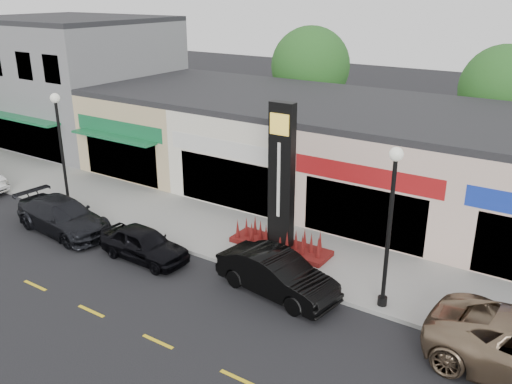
{
  "coord_description": "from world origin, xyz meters",
  "views": [
    {
      "loc": [
        13.1,
        -12.83,
        10.08
      ],
      "look_at": [
        1.95,
        4.0,
        2.45
      ],
      "focal_mm": 38.0,
      "sensor_mm": 36.0,
      "label": 1
    }
  ],
  "objects_px": {
    "car_black_sedan": "(144,244)",
    "pylon_sign": "(281,200)",
    "car_black_conv": "(277,274)",
    "lamp_west_near": "(60,139)",
    "lamp_east_near": "(391,213)",
    "car_dark_sedan": "(63,216)"
  },
  "relations": [
    {
      "from": "car_black_sedan",
      "to": "pylon_sign",
      "type": "bearing_deg",
      "value": -48.98
    },
    {
      "from": "car_black_sedan",
      "to": "car_black_conv",
      "type": "relative_size",
      "value": 0.85
    },
    {
      "from": "lamp_west_near",
      "to": "pylon_sign",
      "type": "bearing_deg",
      "value": 8.77
    },
    {
      "from": "lamp_west_near",
      "to": "lamp_east_near",
      "type": "bearing_deg",
      "value": 0.0
    },
    {
      "from": "pylon_sign",
      "to": "car_black_sedan",
      "type": "bearing_deg",
      "value": -139.97
    },
    {
      "from": "pylon_sign",
      "to": "car_black_sedan",
      "type": "xyz_separation_m",
      "value": [
        -4.16,
        -3.5,
        -1.61
      ]
    },
    {
      "from": "car_dark_sedan",
      "to": "car_black_sedan",
      "type": "bearing_deg",
      "value": -84.24
    },
    {
      "from": "lamp_west_near",
      "to": "car_dark_sedan",
      "type": "relative_size",
      "value": 1.08
    },
    {
      "from": "lamp_east_near",
      "to": "car_black_conv",
      "type": "distance_m",
      "value": 4.54
    },
    {
      "from": "lamp_west_near",
      "to": "car_black_conv",
      "type": "height_order",
      "value": "lamp_west_near"
    },
    {
      "from": "lamp_east_near",
      "to": "pylon_sign",
      "type": "height_order",
      "value": "pylon_sign"
    },
    {
      "from": "lamp_west_near",
      "to": "pylon_sign",
      "type": "distance_m",
      "value": 11.19
    },
    {
      "from": "lamp_west_near",
      "to": "car_black_conv",
      "type": "distance_m",
      "value": 12.88
    },
    {
      "from": "lamp_west_near",
      "to": "lamp_east_near",
      "type": "relative_size",
      "value": 1.0
    },
    {
      "from": "lamp_west_near",
      "to": "car_black_sedan",
      "type": "height_order",
      "value": "lamp_west_near"
    },
    {
      "from": "pylon_sign",
      "to": "car_dark_sedan",
      "type": "xyz_separation_m",
      "value": [
        -8.94,
        -3.58,
        -1.54
      ]
    },
    {
      "from": "car_dark_sedan",
      "to": "car_black_sedan",
      "type": "relative_size",
      "value": 1.31
    },
    {
      "from": "lamp_east_near",
      "to": "car_black_sedan",
      "type": "distance_m",
      "value": 9.75
    },
    {
      "from": "lamp_east_near",
      "to": "car_dark_sedan",
      "type": "distance_m",
      "value": 14.33
    },
    {
      "from": "lamp_west_near",
      "to": "lamp_east_near",
      "type": "xyz_separation_m",
      "value": [
        16.0,
        0.0,
        0.0
      ]
    },
    {
      "from": "lamp_east_near",
      "to": "car_black_conv",
      "type": "xyz_separation_m",
      "value": [
        -3.46,
        -1.1,
        -2.73
      ]
    },
    {
      "from": "lamp_west_near",
      "to": "car_black_conv",
      "type": "bearing_deg",
      "value": -5.01
    }
  ]
}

